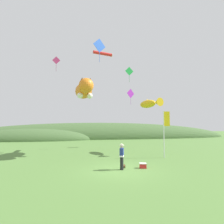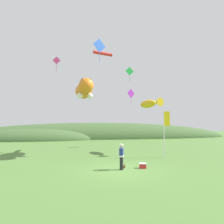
# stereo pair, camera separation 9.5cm
# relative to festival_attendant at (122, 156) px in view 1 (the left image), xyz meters

# --- Properties ---
(ground_plane) EXTENTS (120.00, 120.00, 0.00)m
(ground_plane) POSITION_rel_festival_attendant_xyz_m (-0.13, -0.04, -0.95)
(ground_plane) COLOR #517A38
(distant_hill_ridge) EXTENTS (63.32, 13.06, 6.98)m
(distant_hill_ridge) POSITION_rel_festival_attendant_xyz_m (-2.03, 27.95, -0.95)
(distant_hill_ridge) COLOR #426033
(distant_hill_ridge) RESTS_ON ground
(festival_attendant) EXTENTS (0.39, 0.48, 1.77)m
(festival_attendant) POSITION_rel_festival_attendant_xyz_m (0.00, 0.00, 0.00)
(festival_attendant) COLOR black
(festival_attendant) RESTS_ON ground
(kite_spool) EXTENTS (0.12, 0.27, 0.27)m
(kite_spool) POSITION_rel_festival_attendant_xyz_m (0.27, 0.46, -0.82)
(kite_spool) COLOR olive
(kite_spool) RESTS_ON ground
(picnic_cooler) EXTENTS (0.55, 0.43, 0.36)m
(picnic_cooler) POSITION_rel_festival_attendant_xyz_m (1.59, 0.22, -0.77)
(picnic_cooler) COLOR red
(picnic_cooler) RESTS_ON ground
(festival_banner_pole) EXTENTS (0.66, 0.08, 4.42)m
(festival_banner_pole) POSITION_rel_festival_attendant_xyz_m (4.95, 3.68, 1.94)
(festival_banner_pole) COLOR silver
(festival_banner_pole) RESTS_ON ground
(kite_giant_cat) EXTENTS (2.24, 6.29, 1.92)m
(kite_giant_cat) POSITION_rel_festival_attendant_xyz_m (-2.78, 6.53, 5.80)
(kite_giant_cat) COLOR orange
(kite_fish_windsock) EXTENTS (1.92, 3.49, 1.04)m
(kite_fish_windsock) POSITION_rel_festival_attendant_xyz_m (4.48, 6.47, 4.50)
(kite_fish_windsock) COLOR gold
(kite_tube_streamer) EXTENTS (2.39, 1.05, 0.44)m
(kite_tube_streamer) POSITION_rel_festival_attendant_xyz_m (-0.63, 7.98, 10.55)
(kite_tube_streamer) COLOR red
(kite_diamond_pink) EXTENTS (0.94, 0.04, 1.84)m
(kite_diamond_pink) POSITION_rel_festival_attendant_xyz_m (-6.15, 8.91, 9.77)
(kite_diamond_pink) COLOR #E53F8C
(kite_diamond_green) EXTENTS (1.20, 0.18, 2.11)m
(kite_diamond_green) POSITION_rel_festival_attendant_xyz_m (3.19, 10.66, 9.39)
(kite_diamond_green) COLOR green
(kite_diamond_blue) EXTENTS (1.18, 0.65, 2.23)m
(kite_diamond_blue) POSITION_rel_festival_attendant_xyz_m (-1.36, 3.55, 9.44)
(kite_diamond_blue) COLOR blue
(kite_diamond_violet) EXTENTS (1.21, 0.71, 2.29)m
(kite_diamond_violet) POSITION_rel_festival_attendant_xyz_m (3.67, 11.88, 6.55)
(kite_diamond_violet) COLOR purple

